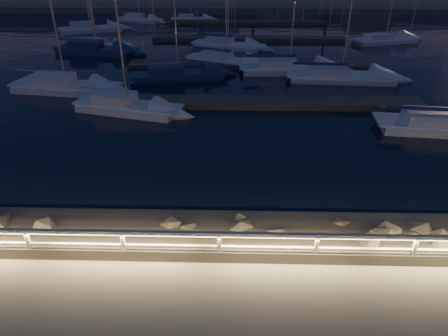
{
  "coord_description": "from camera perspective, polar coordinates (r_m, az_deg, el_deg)",
  "views": [
    {
      "loc": [
        -1.6,
        -9.69,
        8.61
      ],
      "look_at": [
        -1.96,
        4.0,
        1.12
      ],
      "focal_mm": 32.0,
      "sensor_mm": 36.0,
      "label": 1
    }
  ],
  "objects": [
    {
      "name": "sailboat_h",
      "position": [
        33.92,
        16.01,
        12.6
      ],
      "size": [
        8.83,
        3.23,
        14.64
      ],
      "rotation": [
        0.0,
        0.0,
        -0.07
      ],
      "color": "silver",
      "rests_on": "ground"
    },
    {
      "name": "guard_rail",
      "position": [
        12.56,
        8.3,
        -10.29
      ],
      "size": [
        44.11,
        0.12,
        1.06
      ],
      "color": "silver",
      "rests_on": "ground"
    },
    {
      "name": "sailboat_k",
      "position": [
        44.43,
        0.33,
        17.27
      ],
      "size": [
        8.02,
        4.64,
        13.17
      ],
      "rotation": [
        0.0,
        0.0,
        -0.34
      ],
      "color": "silver",
      "rests_on": "ground"
    },
    {
      "name": "sailboat_n",
      "position": [
        63.3,
        -12.08,
        20.12
      ],
      "size": [
        7.08,
        4.36,
        11.73
      ],
      "rotation": [
        0.0,
        0.0,
        -0.38
      ],
      "color": "silver",
      "rests_on": "ground"
    },
    {
      "name": "sailboat_d",
      "position": [
        26.44,
        29.12,
        5.54
      ],
      "size": [
        8.5,
        3.38,
        14.01
      ],
      "rotation": [
        0.0,
        0.0,
        -0.11
      ],
      "color": "silver",
      "rests_on": "ground"
    },
    {
      "name": "harbor_water",
      "position": [
        42.05,
        3.76,
        15.47
      ],
      "size": [
        400.0,
        440.0,
        0.6
      ],
      "color": "black",
      "rests_on": "ground"
    },
    {
      "name": "sailboat_m",
      "position": [
        62.73,
        -4.79,
        20.53
      ],
      "size": [
        6.3,
        2.6,
        10.49
      ],
      "rotation": [
        0.0,
        0.0,
        0.13
      ],
      "color": "silver",
      "rests_on": "ground"
    },
    {
      "name": "sailboat_a",
      "position": [
        26.78,
        -13.94,
        8.72
      ],
      "size": [
        7.31,
        3.82,
        12.06
      ],
      "rotation": [
        0.0,
        0.0,
        -0.27
      ],
      "color": "silver",
      "rests_on": "ground"
    },
    {
      "name": "sailboat_g",
      "position": [
        37.76,
        0.02,
        15.21
      ],
      "size": [
        7.75,
        5.02,
        12.86
      ],
      "rotation": [
        0.0,
        0.0,
        -0.42
      ],
      "color": "silver",
      "rests_on": "ground"
    },
    {
      "name": "floating_docks",
      "position": [
        43.18,
        3.73,
        16.59
      ],
      "size": [
        22.0,
        36.0,
        0.4
      ],
      "color": "#585049",
      "rests_on": "ground"
    },
    {
      "name": "sailboat_l",
      "position": [
        50.44,
        21.87,
        16.69
      ],
      "size": [
        7.95,
        4.34,
        12.97
      ],
      "rotation": [
        0.0,
        0.0,
        0.3
      ],
      "color": "silver",
      "rests_on": "ground"
    },
    {
      "name": "sailboat_f",
      "position": [
        33.25,
        -6.93,
        13.18
      ],
      "size": [
        7.96,
        4.15,
        13.08
      ],
      "rotation": [
        0.0,
        0.0,
        0.26
      ],
      "color": "navy",
      "rests_on": "ground"
    },
    {
      "name": "sailboat_e",
      "position": [
        45.51,
        -17.91,
        16.25
      ],
      "size": [
        6.9,
        2.77,
        11.5
      ],
      "rotation": [
        0.0,
        0.0,
        0.11
      ],
      "color": "silver",
      "rests_on": "ground"
    },
    {
      "name": "sailboat_j",
      "position": [
        43.98,
        -18.05,
        15.88
      ],
      "size": [
        8.66,
        4.04,
        14.24
      ],
      "rotation": [
        0.0,
        0.0,
        -0.2
      ],
      "color": "navy",
      "rests_on": "ground"
    },
    {
      "name": "sailboat_b",
      "position": [
        32.29,
        -21.94,
        10.91
      ],
      "size": [
        8.4,
        3.57,
        13.89
      ],
      "rotation": [
        0.0,
        0.0,
        -0.14
      ],
      "color": "silver",
      "rests_on": "ground"
    },
    {
      "name": "sailboat_c",
      "position": [
        35.49,
        8.97,
        14.05
      ],
      "size": [
        8.64,
        2.83,
        14.52
      ],
      "rotation": [
        0.0,
        0.0,
        0.02
      ],
      "color": "silver",
      "rests_on": "ground"
    },
    {
      "name": "sailboat_i",
      "position": [
        56.59,
        -18.72,
        18.41
      ],
      "size": [
        8.23,
        5.08,
        13.7
      ],
      "rotation": [
        0.0,
        0.0,
        0.39
      ],
      "color": "silver",
      "rests_on": "ground"
    },
    {
      "name": "ground",
      "position": [
        13.07,
        8.37,
        -12.93
      ],
      "size": [
        400.0,
        400.0,
        0.0
      ],
      "primitive_type": "plane",
      "color": "#9F9B90",
      "rests_on": "ground"
    }
  ]
}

